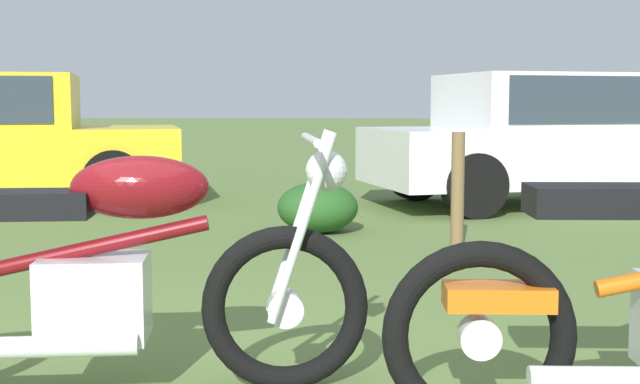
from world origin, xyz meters
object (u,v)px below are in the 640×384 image
object	(u,v)px
motorcycle_maroon	(95,273)
fence_post_wooden	(458,192)
car_white	(570,132)
shrub_low	(318,207)

from	to	relation	value
motorcycle_maroon	fence_post_wooden	distance (m)	3.73
motorcycle_maroon	car_white	bearing A→B (deg)	54.76
car_white	motorcycle_maroon	bearing A→B (deg)	-134.93
shrub_low	motorcycle_maroon	bearing A→B (deg)	-98.92
fence_post_wooden	motorcycle_maroon	bearing A→B (deg)	-117.99
motorcycle_maroon	shrub_low	distance (m)	4.21
fence_post_wooden	shrub_low	size ratio (longest dim) A/B	1.29
motorcycle_maroon	car_white	world-z (taller)	car_white
fence_post_wooden	shrub_low	xyz separation A→B (m)	(-1.10, 0.86, -0.23)
car_white	fence_post_wooden	bearing A→B (deg)	-134.61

